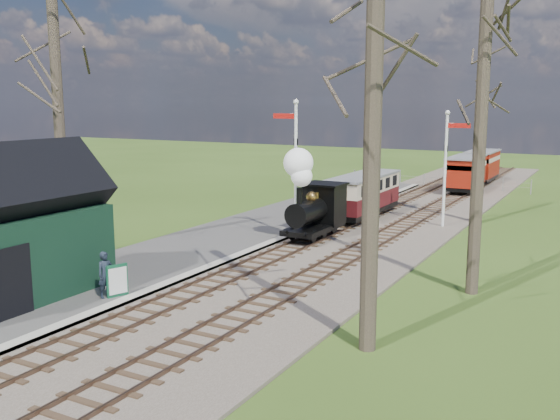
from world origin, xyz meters
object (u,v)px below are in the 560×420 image
(station_shed, at_px, (5,232))
(locomotive, at_px, (313,200))
(semaphore_near, at_px, (294,160))
(red_carriage_a, at_px, (465,173))
(sign_board, at_px, (117,281))
(person, at_px, (106,275))
(red_carriage_b, at_px, (482,165))
(coach, at_px, (364,193))
(semaphore_far, at_px, (447,160))

(station_shed, height_order, locomotive, station_shed)
(semaphore_near, xyz_separation_m, red_carriage_a, (3.37, 18.46, -2.23))
(sign_board, bearing_deg, station_shed, -147.03)
(sign_board, bearing_deg, person, -135.68)
(red_carriage_b, distance_m, person, 34.72)
(locomotive, distance_m, coach, 6.08)
(coach, distance_m, sign_board, 16.74)
(station_shed, distance_m, sign_board, 3.60)
(coach, bearing_deg, red_carriage_a, 77.82)
(semaphore_near, relative_size, semaphore_far, 1.09)
(semaphore_far, height_order, red_carriage_b, semaphore_far)
(red_carriage_a, bearing_deg, person, -98.68)
(red_carriage_b, bearing_deg, person, -97.31)
(sign_board, bearing_deg, red_carriage_a, 81.73)
(red_carriage_a, distance_m, sign_board, 29.01)
(red_carriage_a, distance_m, red_carriage_b, 5.50)
(coach, bearing_deg, locomotive, -90.11)
(station_shed, distance_m, locomotive, 13.09)
(station_shed, height_order, coach, station_shed)
(red_carriage_a, bearing_deg, locomotive, -98.21)
(semaphore_near, distance_m, coach, 6.84)
(red_carriage_b, relative_size, person, 3.25)
(semaphore_far, bearing_deg, person, -110.59)
(locomotive, bearing_deg, semaphore_near, -154.62)
(coach, distance_m, red_carriage_a, 12.32)
(sign_board, xyz_separation_m, person, (-0.24, -0.24, 0.21))
(coach, relative_size, sign_board, 6.39)
(semaphore_near, bearing_deg, semaphore_far, 49.40)
(station_shed, height_order, red_carriage_a, station_shed)
(red_carriage_a, height_order, person, red_carriage_a)
(station_shed, height_order, person, station_shed)
(red_carriage_b, relative_size, sign_board, 4.64)
(semaphore_far, distance_m, red_carriage_b, 18.16)
(semaphore_far, distance_m, red_carriage_a, 12.74)
(station_shed, bearing_deg, person, 31.66)
(station_shed, bearing_deg, red_carriage_a, 77.24)
(station_shed, xyz_separation_m, red_carriage_b, (6.90, 35.96, -0.88))
(coach, bearing_deg, station_shed, -103.13)
(station_shed, xyz_separation_m, person, (2.48, 1.53, -1.35))
(locomotive, xyz_separation_m, red_carriage_b, (2.61, 23.60, -0.49))
(locomotive, height_order, sign_board, locomotive)
(locomotive, distance_m, sign_board, 10.77)
(semaphore_far, relative_size, sign_board, 5.68)
(semaphore_near, relative_size, red_carriage_b, 1.33)
(semaphore_far, xyz_separation_m, person, (-6.19, -16.47, -2.43))
(locomotive, distance_m, red_carriage_b, 23.75)
(station_shed, distance_m, red_carriage_a, 31.25)
(semaphore_near, distance_m, red_carriage_b, 24.30)
(coach, relative_size, person, 4.48)
(red_carriage_a, relative_size, red_carriage_b, 1.00)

